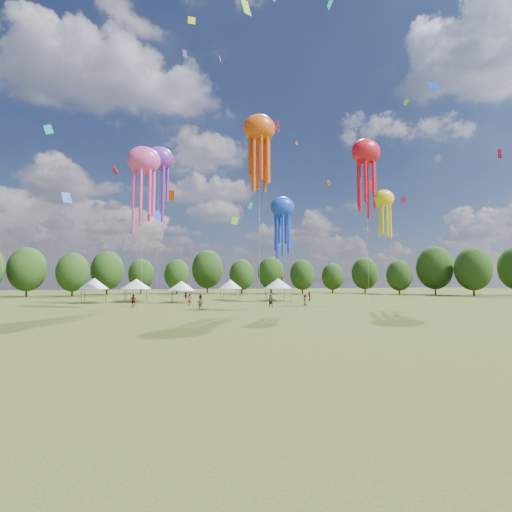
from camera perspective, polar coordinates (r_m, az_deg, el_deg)
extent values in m
plane|color=#384416|center=(19.59, 23.35, -15.11)|extent=(300.00, 300.00, 0.00)
imported|color=gray|center=(49.27, -8.62, -7.22)|extent=(1.14, 1.04, 1.89)
imported|color=gray|center=(63.54, -8.57, -6.56)|extent=(0.58, 0.83, 1.60)
imported|color=gray|center=(72.07, 8.23, -6.16)|extent=(0.75, 0.91, 1.75)
imported|color=gray|center=(73.14, -10.80, -6.17)|extent=(1.02, 0.59, 1.58)
imported|color=gray|center=(56.81, -18.46, -6.60)|extent=(1.19, 0.72, 1.89)
imported|color=gray|center=(55.09, 2.30, -6.91)|extent=(1.78, 0.95, 1.83)
imported|color=gray|center=(60.11, -10.28, -6.64)|extent=(0.71, 0.75, 1.73)
imported|color=gray|center=(59.35, 7.63, -6.72)|extent=(0.58, 0.85, 1.70)
cylinder|color=#47474C|center=(70.35, -25.39, -5.68)|extent=(0.08, 0.08, 2.29)
cylinder|color=#47474C|center=(73.79, -24.94, -5.59)|extent=(0.08, 0.08, 2.29)
cylinder|color=#47474C|center=(69.87, -22.55, -5.77)|extent=(0.08, 0.08, 2.29)
cylinder|color=#47474C|center=(73.34, -22.24, -5.67)|extent=(0.08, 0.08, 2.29)
cube|color=white|center=(71.78, -23.75, -4.73)|extent=(3.89, 3.89, 0.10)
cone|color=white|center=(71.76, -23.73, -3.90)|extent=(5.06, 5.06, 1.96)
cylinder|color=#47474C|center=(72.13, -19.65, -5.80)|extent=(0.08, 0.08, 2.22)
cylinder|color=#47474C|center=(75.98, -19.46, -5.68)|extent=(0.08, 0.08, 2.22)
cylinder|color=#47474C|center=(71.99, -16.57, -5.86)|extent=(0.08, 0.08, 2.22)
cylinder|color=#47474C|center=(75.84, -16.54, -5.75)|extent=(0.08, 0.08, 2.22)
cube|color=white|center=(73.92, -18.04, -4.87)|extent=(4.26, 4.26, 0.10)
cone|color=white|center=(73.91, -18.02, -4.10)|extent=(5.54, 5.54, 1.90)
cylinder|color=#47474C|center=(66.14, -12.76, -6.22)|extent=(0.08, 0.08, 2.01)
cylinder|color=#47474C|center=(69.40, -12.91, -6.09)|extent=(0.08, 0.08, 2.01)
cylinder|color=#47474C|center=(66.41, -9.93, -6.24)|extent=(0.08, 0.08, 2.01)
cylinder|color=#47474C|center=(69.66, -10.21, -6.12)|extent=(0.08, 0.08, 2.01)
cube|color=white|center=(67.85, -11.44, -5.28)|extent=(3.67, 3.67, 0.10)
cone|color=white|center=(67.83, -11.43, -4.51)|extent=(4.77, 4.77, 1.73)
cylinder|color=#47474C|center=(72.64, -4.99, -6.01)|extent=(0.08, 0.08, 2.15)
cylinder|color=#47474C|center=(75.82, -5.45, -5.91)|extent=(0.08, 0.08, 2.15)
cylinder|color=#47474C|center=(73.33, -2.49, -6.00)|extent=(0.08, 0.08, 2.15)
cylinder|color=#47474C|center=(76.48, -3.06, -5.90)|extent=(0.08, 0.08, 2.15)
cube|color=white|center=(74.51, -3.99, -5.09)|extent=(3.63, 3.63, 0.10)
cone|color=white|center=(74.50, -3.99, -4.34)|extent=(4.72, 4.72, 1.84)
cylinder|color=#47474C|center=(69.97, 2.51, -6.05)|extent=(0.08, 0.08, 2.28)
cylinder|color=#47474C|center=(73.56, 1.57, -5.94)|extent=(0.08, 0.08, 2.28)
cylinder|color=#47474C|center=(71.25, 5.42, -6.00)|extent=(0.08, 0.08, 2.28)
cylinder|color=#47474C|center=(74.79, 4.35, -5.90)|extent=(0.08, 0.08, 2.28)
cube|color=white|center=(72.33, 3.46, -5.03)|extent=(4.19, 4.19, 0.10)
cone|color=white|center=(72.32, 3.46, -4.22)|extent=(5.44, 5.44, 1.96)
ellipsoid|color=#EA45A2|center=(55.25, -16.94, 13.94)|extent=(4.56, 3.19, 3.88)
cylinder|color=beige|center=(53.07, -17.15, 3.28)|extent=(0.03, 0.03, 20.60)
ellipsoid|color=#E3510E|center=(62.92, 0.52, 19.14)|extent=(5.25, 3.67, 4.46)
cylinder|color=beige|center=(58.87, 0.53, 6.28)|extent=(0.03, 0.03, 28.43)
ellipsoid|color=yellow|center=(56.19, 19.20, 8.41)|extent=(2.98, 2.08, 2.53)
cylinder|color=beige|center=(55.10, 19.38, 0.46)|extent=(0.03, 0.03, 15.60)
ellipsoid|color=purple|center=(63.81, -14.74, 14.36)|extent=(4.59, 3.21, 3.90)
cylinder|color=beige|center=(61.20, -14.92, 3.77)|extent=(0.03, 0.03, 23.66)
ellipsoid|color=blue|center=(47.39, 4.12, 7.56)|extent=(3.17, 2.22, 2.69)
cylinder|color=beige|center=(46.55, 4.16, -0.46)|extent=(0.03, 0.03, 13.24)
ellipsoid|color=red|center=(68.19, 16.62, 15.18)|extent=(5.17, 3.62, 4.39)
cylinder|color=beige|center=(65.19, 16.83, 4.34)|extent=(0.03, 0.03, 25.90)
cube|color=purple|center=(68.39, -5.59, 28.06)|extent=(0.49, 0.65, 0.93)
cube|color=red|center=(88.65, -2.37, 7.48)|extent=(1.60, 1.57, 2.10)
cube|color=#E3510E|center=(93.36, 6.32, 16.93)|extent=(0.77, 0.15, 0.89)
cube|color=yellow|center=(56.18, -9.91, 32.23)|extent=(1.00, 0.45, 1.20)
cube|color=#9EF227|center=(67.16, -3.30, 5.45)|extent=(1.41, 0.78, 1.54)
cube|color=blue|center=(52.21, 25.73, 22.63)|extent=(1.16, 1.19, 1.55)
cube|color=#19D3D8|center=(66.75, 11.35, 33.92)|extent=(1.18, 1.31, 1.35)
cube|color=purple|center=(73.67, -10.96, 28.38)|extent=(0.78, 0.72, 1.24)
cube|color=red|center=(67.82, 33.50, 13.06)|extent=(0.84, 1.28, 1.64)
cube|color=#9EF227|center=(61.74, -1.56, 34.04)|extent=(1.84, 0.99, 2.36)
cube|color=blue|center=(86.26, -14.94, 6.08)|extent=(2.71, 1.40, 2.65)
cube|color=#19D3D8|center=(56.68, -29.41, 16.68)|extent=(1.27, 0.19, 1.44)
cube|color=#EA45A2|center=(75.84, 3.14, 19.36)|extent=(1.13, 2.17, 2.34)
cube|color=red|center=(74.95, 17.66, 10.45)|extent=(1.61, 0.24, 2.03)
cube|color=yellow|center=(88.69, 11.16, 11.01)|extent=(0.44, 1.13, 1.39)
cube|color=#9EF227|center=(59.56, 22.16, 21.17)|extent=(0.78, 0.45, 0.84)
cube|color=blue|center=(78.42, -27.21, 8.02)|extent=(1.84, 1.43, 2.21)
cube|color=#19D3D8|center=(70.82, -0.87, 7.82)|extent=(1.23, 0.96, 1.24)
cube|color=#EA45A2|center=(64.52, 21.89, 8.12)|extent=(0.72, 1.48, 1.52)
cube|color=red|center=(46.29, -20.98, 12.27)|extent=(0.73, 0.90, 1.16)
cube|color=#E3510E|center=(73.15, -13.12, 9.13)|extent=(1.58, 1.26, 1.84)
cylinder|color=#38281C|center=(104.44, -31.95, -4.42)|extent=(0.44, 0.44, 3.41)
ellipsoid|color=#264216|center=(104.45, -31.86, -1.73)|extent=(8.53, 8.53, 10.66)
cylinder|color=#38281C|center=(101.68, -26.54, -4.72)|extent=(0.44, 0.44, 3.07)
ellipsoid|color=#264216|center=(101.67, -26.47, -2.24)|extent=(7.66, 7.66, 9.58)
cylinder|color=#38281C|center=(108.88, -22.05, -4.66)|extent=(0.44, 0.44, 3.43)
ellipsoid|color=#264216|center=(108.89, -21.99, -2.06)|extent=(8.58, 8.58, 10.73)
cylinder|color=#38281C|center=(113.94, -17.36, -4.83)|extent=(0.44, 0.44, 2.95)
ellipsoid|color=#264216|center=(113.93, -17.32, -2.70)|extent=(7.37, 7.37, 9.21)
cylinder|color=#38281C|center=(110.26, -12.15, -4.97)|extent=(0.44, 0.44, 2.89)
ellipsoid|color=#264216|center=(110.24, -12.12, -2.81)|extent=(7.23, 7.23, 9.04)
cylinder|color=#38281C|center=(115.68, -7.53, -4.73)|extent=(0.44, 0.44, 3.84)
ellipsoid|color=#264216|center=(115.71, -7.50, -1.99)|extent=(9.60, 9.60, 11.99)
cylinder|color=#38281C|center=(106.43, -2.22, -5.11)|extent=(0.44, 0.44, 2.84)
ellipsoid|color=#264216|center=(106.41, -2.22, -2.91)|extent=(7.11, 7.11, 8.89)
cylinder|color=#38281C|center=(111.61, 2.34, -4.97)|extent=(0.44, 0.44, 3.16)
ellipsoid|color=#264216|center=(111.61, 2.34, -2.63)|extent=(7.91, 7.91, 9.88)
cylinder|color=#38281C|center=(108.98, 7.19, -5.04)|extent=(0.44, 0.44, 2.88)
ellipsoid|color=#264216|center=(108.96, 7.17, -2.86)|extent=(7.21, 7.21, 9.01)
cylinder|color=#38281C|center=(115.39, 11.77, -4.98)|extent=(0.44, 0.44, 2.63)
ellipsoid|color=#264216|center=(115.36, 11.75, -3.11)|extent=(6.57, 6.57, 8.22)
cylinder|color=#38281C|center=(116.85, 16.50, -4.77)|extent=(0.44, 0.44, 3.13)
ellipsoid|color=#264216|center=(116.84, 16.46, -2.57)|extent=(7.81, 7.81, 9.77)
cylinder|color=#38281C|center=(108.84, 21.28, -4.86)|extent=(0.44, 0.44, 2.72)
ellipsoid|color=#264216|center=(108.82, 21.23, -2.81)|extent=(6.80, 6.80, 8.50)
cylinder|color=#38281C|center=(112.53, 25.96, -4.42)|extent=(0.44, 0.44, 3.81)
ellipsoid|color=#264216|center=(112.56, 25.88, -1.63)|extent=(9.52, 9.52, 11.90)
cylinder|color=#38281C|center=(108.49, 30.61, -4.39)|extent=(0.44, 0.44, 3.51)
ellipsoid|color=#264216|center=(108.51, 30.52, -1.73)|extent=(8.78, 8.78, 10.97)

